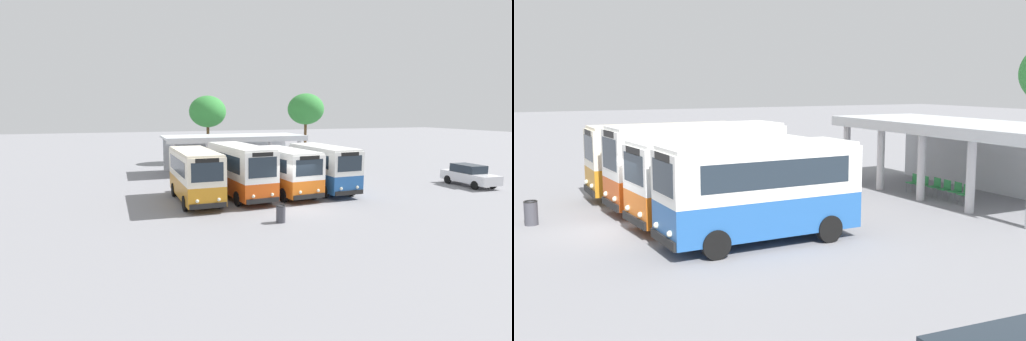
% 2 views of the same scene
% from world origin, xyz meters
% --- Properties ---
extents(ground_plane, '(180.00, 180.00, 0.00)m').
position_xyz_m(ground_plane, '(0.00, 0.00, 0.00)').
color(ground_plane, gray).
extents(city_bus_nearest_orange, '(2.39, 6.98, 3.28)m').
position_xyz_m(city_bus_nearest_orange, '(-5.54, 3.51, 1.81)').
color(city_bus_nearest_orange, black).
rests_on(city_bus_nearest_orange, ground).
extents(city_bus_second_in_row, '(2.73, 7.50, 3.46)m').
position_xyz_m(city_bus_second_in_row, '(-2.48, 3.93, 1.90)').
color(city_bus_second_in_row, black).
rests_on(city_bus_second_in_row, ground).
extents(city_bus_middle_cream, '(2.90, 6.73, 3.14)m').
position_xyz_m(city_bus_middle_cream, '(0.58, 3.69, 1.74)').
color(city_bus_middle_cream, black).
rests_on(city_bus_middle_cream, ground).
extents(city_bus_fourth_amber, '(2.54, 6.66, 3.24)m').
position_xyz_m(city_bus_fourth_amber, '(3.64, 3.86, 1.79)').
color(city_bus_fourth_amber, black).
rests_on(city_bus_fourth_amber, ground).
extents(parked_car_flank, '(1.97, 4.36, 1.62)m').
position_xyz_m(parked_car_flank, '(15.31, 2.09, 0.83)').
color(parked_car_flank, black).
rests_on(parked_car_flank, ground).
extents(terminal_canopy, '(13.05, 5.19, 3.40)m').
position_xyz_m(terminal_canopy, '(0.35, 15.85, 2.58)').
color(terminal_canopy, silver).
rests_on(terminal_canopy, ground).
extents(waiting_chair_end_by_column, '(0.46, 0.46, 0.86)m').
position_xyz_m(waiting_chair_end_by_column, '(-1.32, 14.26, 0.52)').
color(waiting_chair_end_by_column, slate).
rests_on(waiting_chair_end_by_column, ground).
extents(waiting_chair_second_from_end, '(0.46, 0.46, 0.86)m').
position_xyz_m(waiting_chair_second_from_end, '(-0.65, 14.27, 0.52)').
color(waiting_chair_second_from_end, slate).
rests_on(waiting_chair_second_from_end, ground).
extents(waiting_chair_middle_seat, '(0.46, 0.46, 0.86)m').
position_xyz_m(waiting_chair_middle_seat, '(0.01, 14.41, 0.52)').
color(waiting_chair_middle_seat, slate).
rests_on(waiting_chair_middle_seat, ground).
extents(waiting_chair_fourth_seat, '(0.46, 0.46, 0.86)m').
position_xyz_m(waiting_chair_fourth_seat, '(0.68, 14.39, 0.52)').
color(waiting_chair_fourth_seat, slate).
rests_on(waiting_chair_fourth_seat, ground).
extents(waiting_chair_fifth_seat, '(0.46, 0.46, 0.86)m').
position_xyz_m(waiting_chair_fifth_seat, '(1.35, 14.39, 0.52)').
color(waiting_chair_fifth_seat, slate).
rests_on(waiting_chair_fifth_seat, ground).
extents(waiting_chair_far_end_seat, '(0.46, 0.46, 0.86)m').
position_xyz_m(waiting_chair_far_end_seat, '(2.01, 14.28, 0.52)').
color(waiting_chair_far_end_seat, slate).
rests_on(waiting_chair_far_end_seat, ground).
extents(roadside_tree_behind_canopy, '(4.06, 4.06, 7.32)m').
position_xyz_m(roadside_tree_behind_canopy, '(-0.42, 22.79, 5.57)').
color(roadside_tree_behind_canopy, brown).
rests_on(roadside_tree_behind_canopy, ground).
extents(roadside_tree_east_of_canopy, '(4.20, 4.20, 7.66)m').
position_xyz_m(roadside_tree_east_of_canopy, '(10.84, 21.37, 5.85)').
color(roadside_tree_east_of_canopy, brown).
rests_on(roadside_tree_east_of_canopy, ground).
extents(litter_bin_apron, '(0.49, 0.49, 0.90)m').
position_xyz_m(litter_bin_apron, '(-2.27, -2.56, 0.46)').
color(litter_bin_apron, '#3F3F47').
rests_on(litter_bin_apron, ground).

